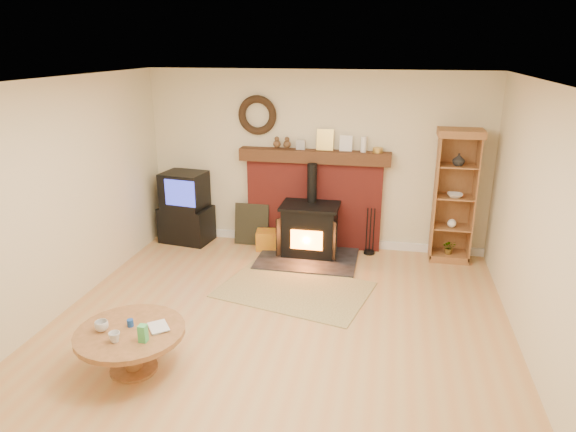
% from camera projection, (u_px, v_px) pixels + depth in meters
% --- Properties ---
extents(ground, '(5.50, 5.50, 0.00)m').
position_uv_depth(ground, '(274.00, 338.00, 5.39)').
color(ground, tan).
rests_on(ground, ground).
extents(room_shell, '(5.02, 5.52, 2.61)m').
position_uv_depth(room_shell, '(272.00, 177.00, 4.94)').
color(room_shell, beige).
rests_on(room_shell, ground).
extents(chimney_breast, '(2.20, 0.22, 1.78)m').
position_uv_depth(chimney_breast, '(314.00, 195.00, 7.61)').
color(chimney_breast, maroon).
rests_on(chimney_breast, ground).
extents(wood_stove, '(1.40, 1.00, 1.32)m').
position_uv_depth(wood_stove, '(309.00, 231.00, 7.39)').
color(wood_stove, black).
rests_on(wood_stove, ground).
extents(area_rug, '(2.03, 1.61, 0.01)m').
position_uv_depth(area_rug, '(294.00, 290.00, 6.43)').
color(area_rug, brown).
rests_on(area_rug, ground).
extents(tv_unit, '(0.81, 0.62, 1.10)m').
position_uv_depth(tv_unit, '(186.00, 209.00, 7.89)').
color(tv_unit, black).
rests_on(tv_unit, ground).
extents(curio_cabinet, '(0.60, 0.43, 1.86)m').
position_uv_depth(curio_cabinet, '(454.00, 196.00, 7.09)').
color(curio_cabinet, brown).
rests_on(curio_cabinet, ground).
extents(firelog_box, '(0.49, 0.35, 0.28)m').
position_uv_depth(firelog_box, '(272.00, 240.00, 7.69)').
color(firelog_box, yellow).
rests_on(firelog_box, ground).
extents(leaning_painting, '(0.53, 0.14, 0.63)m').
position_uv_depth(leaning_painting, '(252.00, 224.00, 7.84)').
color(leaning_painting, black).
rests_on(leaning_painting, ground).
extents(fire_tools, '(0.16, 0.16, 0.70)m').
position_uv_depth(fire_tools, '(369.00, 245.00, 7.51)').
color(fire_tools, black).
rests_on(fire_tools, ground).
extents(coffee_table, '(1.01, 1.01, 0.59)m').
position_uv_depth(coffee_table, '(130.00, 338.00, 4.74)').
color(coffee_table, brown).
rests_on(coffee_table, ground).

